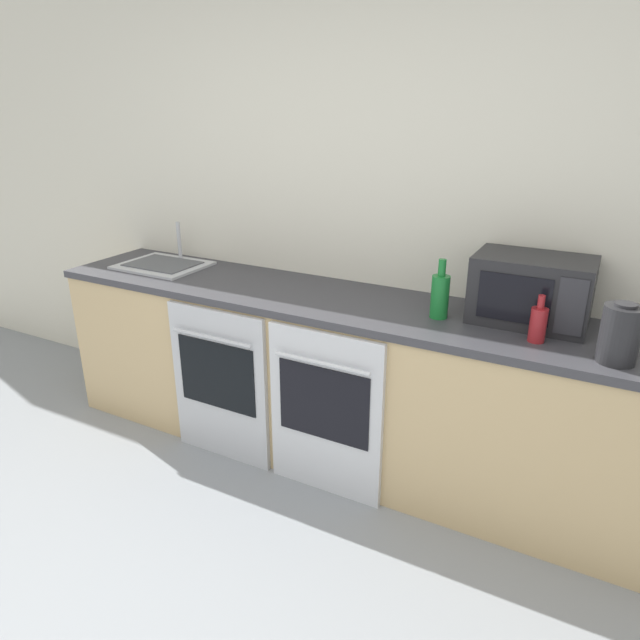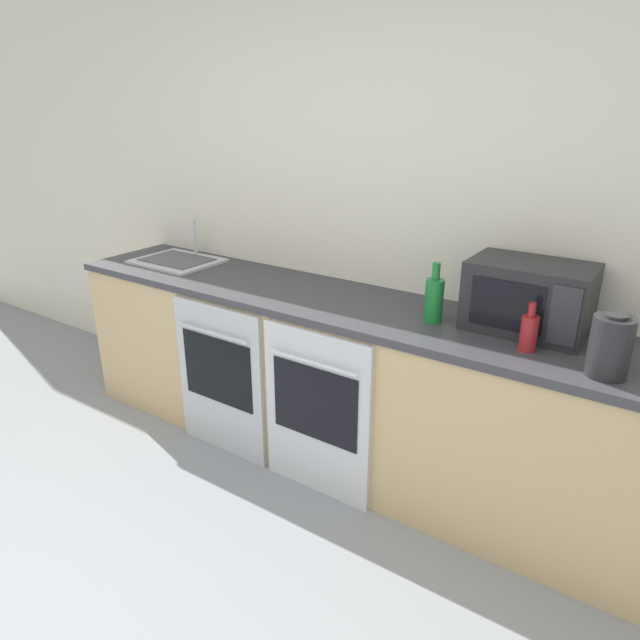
{
  "view_description": "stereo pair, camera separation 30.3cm",
  "coord_description": "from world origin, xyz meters",
  "px_view_note": "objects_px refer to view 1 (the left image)",
  "views": [
    {
      "loc": [
        1.22,
        -0.66,
        1.88
      ],
      "look_at": [
        -0.12,
        1.84,
        0.79
      ],
      "focal_mm": 32.0,
      "sensor_mm": 36.0,
      "label": 1
    },
    {
      "loc": [
        1.48,
        -0.5,
        1.88
      ],
      "look_at": [
        -0.12,
        1.84,
        0.79
      ],
      "focal_mm": 32.0,
      "sensor_mm": 36.0,
      "label": 2
    }
  ],
  "objects_px": {
    "oven_left": "(219,385)",
    "microwave": "(531,290)",
    "kettle": "(620,334)",
    "sink": "(163,264)",
    "oven_right": "(325,414)",
    "bottle_red": "(538,324)",
    "bottle_green": "(440,295)"
  },
  "relations": [
    {
      "from": "oven_right",
      "to": "kettle",
      "type": "distance_m",
      "value": 1.35
    },
    {
      "from": "oven_left",
      "to": "oven_right",
      "type": "xyz_separation_m",
      "value": [
        0.65,
        0.0,
        0.0
      ]
    },
    {
      "from": "oven_right",
      "to": "kettle",
      "type": "relative_size",
      "value": 3.63
    },
    {
      "from": "kettle",
      "to": "sink",
      "type": "height_order",
      "value": "sink"
    },
    {
      "from": "kettle",
      "to": "sink",
      "type": "xyz_separation_m",
      "value": [
        -2.51,
        0.21,
        -0.1
      ]
    },
    {
      "from": "microwave",
      "to": "bottle_red",
      "type": "height_order",
      "value": "microwave"
    },
    {
      "from": "oven_left",
      "to": "kettle",
      "type": "distance_m",
      "value": 1.94
    },
    {
      "from": "bottle_red",
      "to": "sink",
      "type": "distance_m",
      "value": 2.21
    },
    {
      "from": "bottle_green",
      "to": "bottle_red",
      "type": "height_order",
      "value": "bottle_green"
    },
    {
      "from": "bottle_green",
      "to": "kettle",
      "type": "bearing_deg",
      "value": -11.29
    },
    {
      "from": "microwave",
      "to": "sink",
      "type": "xyz_separation_m",
      "value": [
        -2.14,
        -0.08,
        -0.14
      ]
    },
    {
      "from": "microwave",
      "to": "bottle_green",
      "type": "bearing_deg",
      "value": -160.1
    },
    {
      "from": "oven_left",
      "to": "sink",
      "type": "relative_size",
      "value": 1.71
    },
    {
      "from": "kettle",
      "to": "sink",
      "type": "bearing_deg",
      "value": 175.25
    },
    {
      "from": "microwave",
      "to": "bottle_green",
      "type": "distance_m",
      "value": 0.4
    },
    {
      "from": "microwave",
      "to": "bottle_red",
      "type": "relative_size",
      "value": 2.49
    },
    {
      "from": "oven_right",
      "to": "bottle_green",
      "type": "xyz_separation_m",
      "value": [
        0.44,
        0.31,
        0.59
      ]
    },
    {
      "from": "oven_right",
      "to": "kettle",
      "type": "xyz_separation_m",
      "value": [
        1.2,
        0.16,
        0.6
      ]
    },
    {
      "from": "bottle_red",
      "to": "kettle",
      "type": "height_order",
      "value": "kettle"
    },
    {
      "from": "oven_right",
      "to": "microwave",
      "type": "relative_size",
      "value": 1.72
    },
    {
      "from": "oven_right",
      "to": "microwave",
      "type": "distance_m",
      "value": 1.13
    },
    {
      "from": "oven_right",
      "to": "bottle_red",
      "type": "bearing_deg",
      "value": 13.98
    },
    {
      "from": "oven_right",
      "to": "bottle_green",
      "type": "distance_m",
      "value": 0.8
    },
    {
      "from": "oven_left",
      "to": "sink",
      "type": "xyz_separation_m",
      "value": [
        -0.67,
        0.36,
        0.5
      ]
    },
    {
      "from": "kettle",
      "to": "microwave",
      "type": "bearing_deg",
      "value": 142.59
    },
    {
      "from": "microwave",
      "to": "sink",
      "type": "relative_size",
      "value": 0.99
    },
    {
      "from": "oven_left",
      "to": "microwave",
      "type": "relative_size",
      "value": 1.72
    },
    {
      "from": "oven_left",
      "to": "sink",
      "type": "height_order",
      "value": "sink"
    },
    {
      "from": "bottle_green",
      "to": "sink",
      "type": "bearing_deg",
      "value": 178.11
    },
    {
      "from": "microwave",
      "to": "oven_right",
      "type": "bearing_deg",
      "value": -151.6
    },
    {
      "from": "oven_left",
      "to": "bottle_red",
      "type": "xyz_separation_m",
      "value": [
        1.54,
        0.22,
        0.56
      ]
    },
    {
      "from": "oven_left",
      "to": "sink",
      "type": "bearing_deg",
      "value": 151.46
    }
  ]
}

